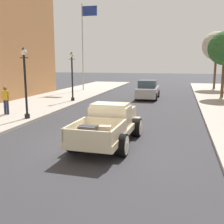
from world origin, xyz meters
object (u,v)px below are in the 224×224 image
at_px(street_lamp_near, 25,78).
at_px(street_tree_farthest, 217,46).
at_px(hotrod_truck_cream, 110,124).
at_px(pedestrian_sidewalk_left, 6,99).
at_px(street_lamp_far, 72,73).
at_px(car_background_silver, 148,90).
at_px(flagpole, 84,38).

distance_m(street_lamp_near, street_tree_farthest, 23.91).
relative_size(hotrod_truck_cream, street_lamp_near, 1.30).
relative_size(pedestrian_sidewalk_left, street_tree_farthest, 0.25).
bearing_deg(street_lamp_near, pedestrian_sidewalk_left, 158.24).
xyz_separation_m(street_lamp_near, street_lamp_far, (-0.23, 7.19, 0.00)).
height_order(street_lamp_far, street_tree_farthest, street_tree_farthest).
distance_m(car_background_silver, pedestrian_sidewalk_left, 12.52).
relative_size(pedestrian_sidewalk_left, flagpole, 0.18).
distance_m(flagpole, street_tree_farthest, 14.97).
distance_m(hotrod_truck_cream, pedestrian_sidewalk_left, 8.06).
bearing_deg(street_tree_farthest, pedestrian_sidewalk_left, -124.71).
bearing_deg(flagpole, street_lamp_far, -77.24).
bearing_deg(car_background_silver, pedestrian_sidewalk_left, -124.94).
bearing_deg(street_lamp_near, street_tree_farthest, 59.86).
bearing_deg(street_tree_farthest, street_lamp_near, -120.14).
height_order(car_background_silver, street_tree_farthest, street_tree_farthest).
xyz_separation_m(hotrod_truck_cream, car_background_silver, (-0.09, 13.74, 0.01)).
distance_m(hotrod_truck_cream, street_lamp_near, 6.33).
xyz_separation_m(street_lamp_near, flagpole, (-2.09, 15.39, 3.39)).
xyz_separation_m(pedestrian_sidewalk_left, street_tree_farthest, (13.74, 19.84, 3.92)).
xyz_separation_m(flagpole, street_tree_farthest, (14.03, 5.17, -0.77)).
distance_m(car_background_silver, street_lamp_near, 12.33).
bearing_deg(street_lamp_far, hotrod_truck_cream, -60.26).
xyz_separation_m(pedestrian_sidewalk_left, street_lamp_near, (1.80, -0.72, 1.30)).
xyz_separation_m(hotrod_truck_cream, street_lamp_far, (-5.69, 9.95, 1.63)).
bearing_deg(hotrod_truck_cream, flagpole, 112.57).
bearing_deg(pedestrian_sidewalk_left, hotrod_truck_cream, -25.63).
relative_size(pedestrian_sidewalk_left, street_lamp_far, 0.43).
height_order(street_lamp_near, street_tree_farthest, street_tree_farthest).
bearing_deg(street_lamp_far, street_tree_farthest, 47.68).
relative_size(car_background_silver, street_lamp_near, 1.12).
bearing_deg(street_lamp_far, car_background_silver, 34.13).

